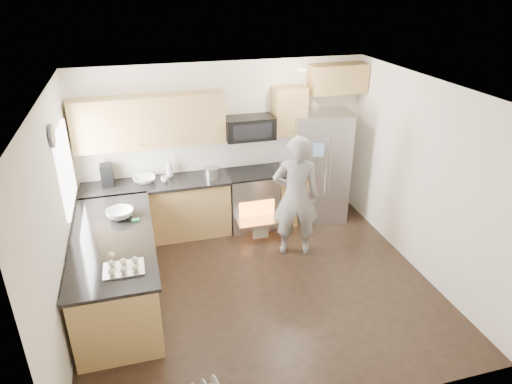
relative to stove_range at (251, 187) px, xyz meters
name	(u,v)px	position (x,y,z in m)	size (l,w,h in m)	color
ground	(259,288)	(-0.35, -1.69, -0.68)	(4.50, 4.50, 0.00)	black
room_shell	(256,171)	(-0.39, -1.68, 1.00)	(4.54, 4.04, 2.62)	white
back_cabinet_run	(192,175)	(-0.93, 0.05, 0.29)	(4.45, 0.64, 2.50)	#A77F43
peninsula	(117,269)	(-2.10, -1.44, -0.21)	(0.96, 2.36, 1.03)	#A77F43
stove_range	(251,187)	(0.00, 0.00, 0.00)	(0.76, 0.97, 1.79)	#B7B7BC
refrigerator	(319,166)	(1.15, 0.01, 0.23)	(0.99, 0.83, 1.81)	#B7B7BC
person	(296,197)	(0.39, -0.98, 0.23)	(0.66, 0.43, 1.81)	gray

